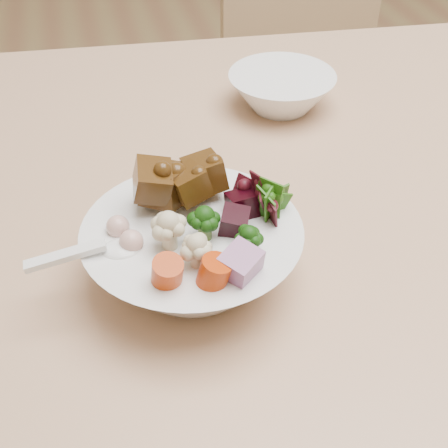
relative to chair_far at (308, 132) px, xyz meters
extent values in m
cube|color=tan|center=(0.00, -0.07, -0.05)|extent=(0.36, 0.36, 0.04)
cube|color=tan|center=(0.00, 0.10, 0.14)|extent=(0.36, 0.03, 0.39)
cylinder|color=tan|center=(-0.15, -0.22, -0.25)|extent=(0.03, 0.03, 0.37)
cylinder|color=tan|center=(0.16, -0.21, -0.25)|extent=(0.03, 0.03, 0.37)
cylinder|color=tan|center=(-0.15, 0.08, -0.25)|extent=(0.03, 0.03, 0.37)
cylinder|color=tan|center=(0.15, 0.09, -0.25)|extent=(0.03, 0.03, 0.37)
sphere|color=black|center=(-0.40, -0.76, 0.42)|extent=(0.03, 0.03, 0.03)
sphere|color=beige|center=(-0.43, -0.76, 0.42)|extent=(0.04, 0.04, 0.04)
cube|color=black|center=(-0.36, -0.73, 0.41)|extent=(0.03, 0.03, 0.02)
cube|color=#8F5684|center=(-0.38, -0.81, 0.41)|extent=(0.04, 0.04, 0.03)
cylinder|color=#BD4105|center=(-0.44, -0.80, 0.41)|extent=(0.03, 0.03, 0.03)
sphere|color=#DBA699|center=(-0.46, -0.75, 0.41)|extent=(0.02, 0.02, 0.02)
ellipsoid|color=white|center=(-0.47, -0.76, 0.40)|extent=(0.04, 0.03, 0.01)
cube|color=white|center=(-0.52, -0.76, 0.41)|extent=(0.07, 0.01, 0.02)
camera|label=1|loc=(-0.48, -1.15, 0.75)|focal=50.00mm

